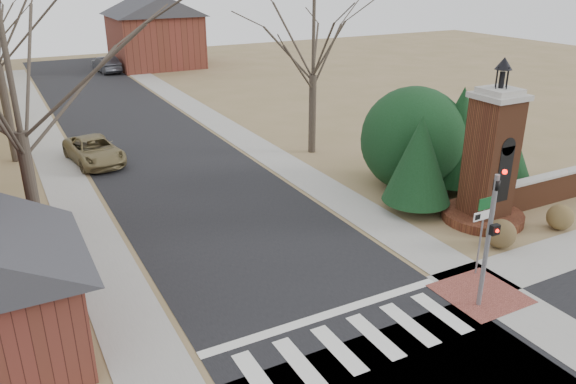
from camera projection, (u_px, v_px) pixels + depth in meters
ground at (375, 360)px, 14.60m from camera, size 120.00×120.00×0.00m
main_street at (148, 142)px, 32.57m from camera, size 8.00×70.00×0.01m
crosswalk_zone at (357, 343)px, 15.25m from camera, size 8.00×2.20×0.02m
stop_bar at (328, 315)px, 16.47m from camera, size 8.00×0.35×0.02m
sidewalk_right_main at (231, 131)px, 34.85m from camera, size 2.00×60.00×0.02m
sidewalk_left at (53, 155)px, 30.29m from camera, size 2.00×60.00×0.02m
curb_apron at (480, 294)px, 17.51m from camera, size 2.40×2.40×0.02m
traffic_signal_pole at (490, 228)px, 15.98m from camera, size 0.28×0.41×4.50m
sign_post at (483, 221)px, 17.94m from camera, size 0.90×0.07×2.75m
brick_gate_monument at (489, 170)px, 21.81m from camera, size 3.20×3.20×6.47m
brick_garden_wall at (559, 186)px, 24.35m from camera, size 7.50×0.50×1.30m
house_distant_right at (154, 29)px, 55.95m from camera, size 8.80×8.80×7.30m
evergreen_near at (419, 159)px, 22.61m from camera, size 2.80×2.80×4.10m
evergreen_mid at (460, 134)px, 24.92m from camera, size 3.40×3.40×4.70m
evergreen_far at (507, 148)px, 25.24m from camera, size 2.40×2.40×3.30m
evergreen_mass at (414, 135)px, 25.40m from camera, size 4.80×4.80×4.80m
bare_tree_0 at (2, 35)px, 16.00m from camera, size 8.05×8.05×11.15m
bare_tree_3 at (314, 26)px, 28.45m from camera, size 7.00×7.00×9.70m
pickup_truck at (94, 150)px, 29.00m from camera, size 2.74×4.98×1.32m
distant_car at (106, 64)px, 53.73m from camera, size 2.06×4.76×1.52m
dry_shrub_left at (501, 234)px, 20.26m from camera, size 1.07×1.07×1.07m
dry_shrub_right at (560, 217)px, 21.68m from camera, size 1.01×1.01×1.01m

